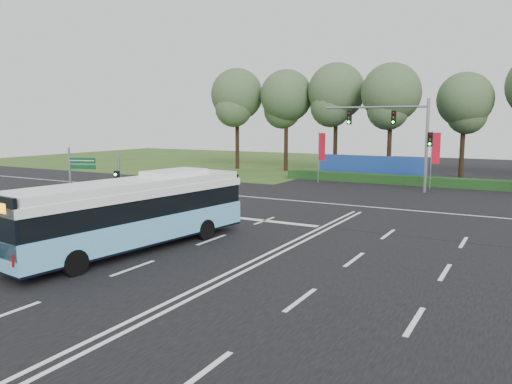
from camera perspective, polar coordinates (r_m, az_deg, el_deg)
ground at (r=20.86m, az=2.45°, el=-6.65°), size 120.00×120.00×0.00m
road_main at (r=20.85m, az=2.45°, el=-6.59°), size 20.00×120.00×0.04m
road_cross at (r=31.80m, az=12.27°, el=-1.68°), size 120.00×14.00×0.05m
bike_path at (r=26.81m, az=-25.43°, el=-4.06°), size 5.00×18.00×0.06m
kerb_strip at (r=24.91m, az=-22.22°, el=-4.67°), size 0.25×18.00×0.12m
city_bus at (r=20.95m, az=-13.80°, el=-2.32°), size 3.68×11.27×3.18m
pedestrian_signal at (r=29.06m, az=-15.43°, el=1.03°), size 0.32×0.42×3.46m
street_sign at (r=28.39m, az=-19.90°, el=1.88°), size 1.45×0.61×3.93m
banner_flag_left at (r=43.43m, az=7.45°, el=4.81°), size 0.65×0.12×4.44m
banner_flag_mid at (r=41.32m, az=19.75°, el=4.35°), size 0.66×0.22×4.56m
traffic_light_gantry at (r=39.53m, az=16.42°, el=6.80°), size 8.41×0.28×7.00m
hedge at (r=43.75m, az=17.11°, el=1.26°), size 22.00×1.20×0.80m
blue_hoarding at (r=47.07m, az=13.03°, el=2.72°), size 10.00×0.30×2.20m
eucalyptus_row at (r=49.77m, az=20.96°, el=11.07°), size 47.12×9.17×12.64m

